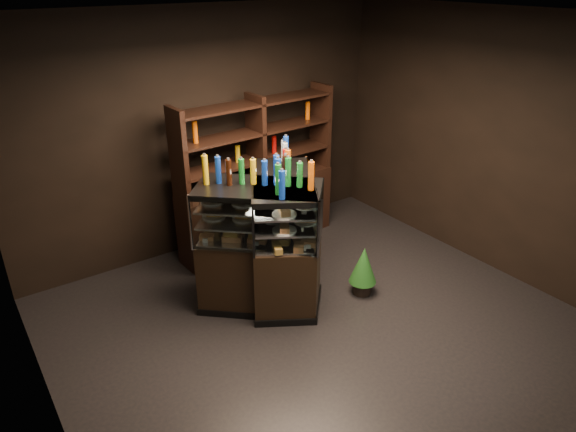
% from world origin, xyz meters
% --- Properties ---
extents(ground, '(5.00, 5.00, 0.00)m').
position_xyz_m(ground, '(0.00, 0.00, 0.00)').
color(ground, black).
rests_on(ground, ground).
extents(room_shell, '(5.02, 5.02, 3.01)m').
position_xyz_m(room_shell, '(0.00, 0.00, 1.94)').
color(room_shell, black).
rests_on(room_shell, ground).
extents(display_case, '(1.62, 1.44, 1.41)m').
position_xyz_m(display_case, '(-0.10, 0.89, 0.47)').
color(display_case, black).
rests_on(display_case, ground).
extents(food_display, '(1.21, 1.10, 0.43)m').
position_xyz_m(food_display, '(-0.10, 0.89, 1.07)').
color(food_display, gold).
rests_on(food_display, display_case).
extents(bottles_top, '(1.04, 0.96, 0.30)m').
position_xyz_m(bottles_top, '(-0.10, 0.89, 1.54)').
color(bottles_top, '#D8590A').
rests_on(bottles_top, display_case).
extents(potted_conifer, '(0.31, 0.31, 0.66)m').
position_xyz_m(potted_conifer, '(0.78, 0.37, 0.38)').
color(potted_conifer, black).
rests_on(potted_conifer, ground).
extents(back_shelving, '(2.19, 0.53, 2.00)m').
position_xyz_m(back_shelving, '(0.45, 2.05, 0.61)').
color(back_shelving, black).
rests_on(back_shelving, ground).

